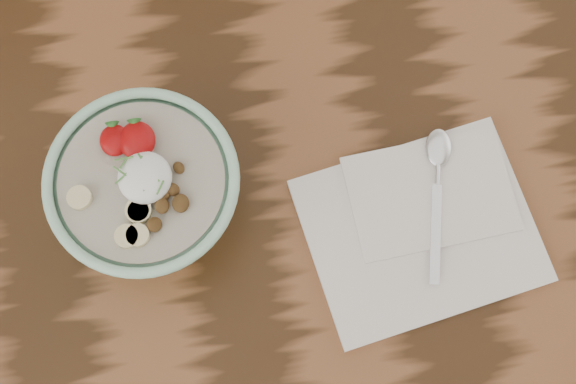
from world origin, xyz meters
The scene contains 4 objects.
table centered at (0.00, 0.00, 65.70)cm, with size 160.00×90.00×75.00cm.
breakfast_bowl centered at (-7.12, 1.33, 81.30)cm, with size 18.59×18.59×12.40cm.
napkin centered at (19.95, -5.21, 75.60)cm, with size 25.62×21.88×1.42cm.
spoon centered at (22.53, -0.04, 76.79)cm, with size 5.85×16.61×0.87cm.
Camera 1 is at (3.07, -20.95, 157.20)cm, focal length 50.00 mm.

